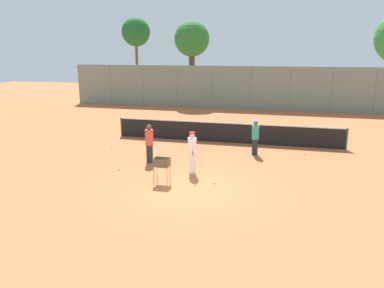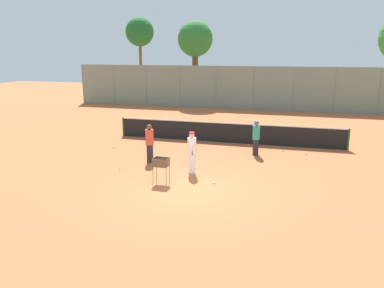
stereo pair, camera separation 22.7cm
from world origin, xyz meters
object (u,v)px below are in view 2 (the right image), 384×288
Objects in this scene: player_red_cap at (256,138)px; ball_cart at (161,164)px; player_white_outfit at (150,143)px; parked_car at (267,97)px; tennis_net at (227,132)px; player_yellow_shirt at (192,152)px.

player_red_cap is 5.59m from ball_cart.
player_red_cap is at bearing -77.69° from player_white_outfit.
tennis_net is at bearing -92.82° from parked_car.
player_white_outfit is 1.77× the size of ball_cart.
player_red_cap is 4.00m from player_yellow_shirt.
player_white_outfit reaches higher than parked_car.
player_white_outfit is 20.66m from parked_car.
player_red_cap is at bearing -87.02° from parked_car.
ball_cart is 0.23× the size of parked_car.
tennis_net reaches higher than ball_cart.
player_red_cap is (4.29, 2.41, -0.03)m from player_white_outfit.
ball_cart is at bearing -99.81° from tennis_net.
ball_cart is 22.84m from parked_car.
tennis_net is 5.47m from player_yellow_shirt.
parked_car reaches higher than player_red_cap.
player_yellow_shirt is (-0.42, -5.44, 0.30)m from tennis_net.
parked_car is at bearing 158.16° from player_yellow_shirt.
tennis_net is 2.87× the size of parked_car.
tennis_net is 6.94m from ball_cart.
player_yellow_shirt is 21.39m from parked_car.
player_white_outfit is 2.74m from ball_cart.
player_yellow_shirt is 1.60m from ball_cart.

